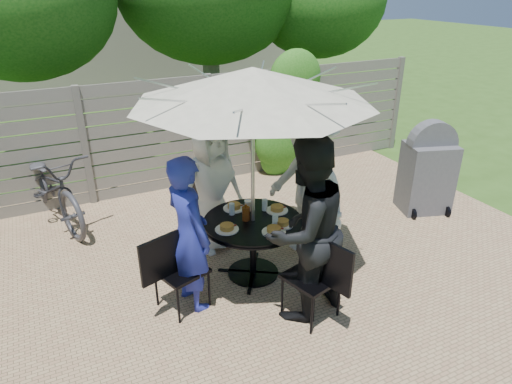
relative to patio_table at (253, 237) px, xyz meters
name	(u,v)px	position (x,y,z in m)	size (l,w,h in m)	color
backyard_envelope	(119,3)	(0.66, 10.14, 2.09)	(60.00, 60.00, 5.00)	#2F4F18
patio_table	(253,237)	(0.00, 0.00, 0.00)	(1.34, 1.34, 0.74)	black
umbrella	(253,85)	(0.00, 0.00, 1.74)	(2.99, 2.99, 2.43)	silver
chair_back	(208,223)	(-0.21, 0.94, -0.23)	(0.53, 0.71, 0.94)	black
person_back	(212,187)	(-0.18, 0.81, 0.34)	(0.83, 0.54, 1.70)	silver
chair_left	(181,285)	(-0.94, -0.21, -0.23)	(0.73, 0.58, 0.95)	black
person_left	(189,235)	(-0.81, -0.18, 0.34)	(0.62, 0.41, 1.70)	#222996
chair_front	(312,293)	(0.21, -0.94, -0.22)	(0.59, 0.76, 0.99)	black
person_front	(305,231)	(0.18, -0.81, 0.45)	(0.94, 0.73, 1.94)	black
chair_right	(311,231)	(0.94, 0.21, -0.26)	(0.64, 0.47, 0.85)	black
person_right	(306,185)	(0.81, 0.18, 0.42)	(1.21, 0.69, 1.87)	beige
plate_back	(234,207)	(-0.08, 0.35, 0.25)	(0.26, 0.26, 0.06)	white
plate_left	(227,228)	(-0.35, -0.08, 0.25)	(0.26, 0.26, 0.06)	white
plate_front	(274,231)	(0.08, -0.35, 0.25)	(0.26, 0.26, 0.06)	white
plate_right	(277,209)	(0.35, 0.08, 0.25)	(0.26, 0.26, 0.06)	white
plate_extra	(283,223)	(0.24, -0.25, 0.25)	(0.24, 0.24, 0.06)	white
glass_back	(232,209)	(-0.16, 0.23, 0.29)	(0.07, 0.07, 0.14)	silver
glass_front	(275,220)	(0.16, -0.23, 0.29)	(0.07, 0.07, 0.14)	silver
glass_right	(265,205)	(0.23, 0.16, 0.29)	(0.07, 0.07, 0.14)	silver
syrup_jug	(246,214)	(-0.07, 0.04, 0.30)	(0.09, 0.09, 0.16)	#59280C
coffee_cup	(248,206)	(0.05, 0.24, 0.28)	(0.08, 0.08, 0.12)	#C6B293
bicycle	(52,187)	(-1.98, 2.44, 0.04)	(0.73, 2.10, 1.10)	#333338
bbq_grill	(427,171)	(3.05, 0.39, 0.13)	(0.82, 0.72, 1.41)	#55555A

